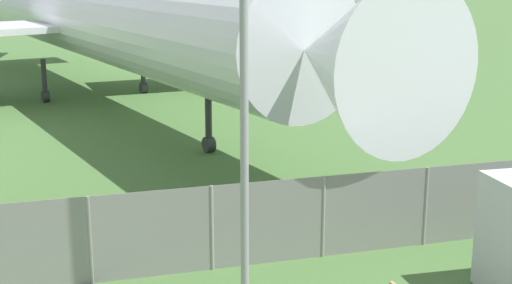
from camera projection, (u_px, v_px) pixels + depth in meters
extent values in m
cylinder|color=gray|center=(90.00, 241.00, 14.50)|extent=(0.07, 0.07, 1.89)
cylinder|color=gray|center=(212.00, 228.00, 15.19)|extent=(0.07, 0.07, 1.89)
cylinder|color=gray|center=(323.00, 217.00, 15.87)|extent=(0.07, 0.07, 1.89)
cylinder|color=gray|center=(426.00, 206.00, 16.56)|extent=(0.07, 0.07, 1.89)
cube|color=gray|center=(212.00, 228.00, 15.19)|extent=(56.00, 0.01, 1.89)
cylinder|color=silver|center=(103.00, 15.00, 33.20)|extent=(12.23, 33.43, 4.19)
cone|color=silver|center=(352.00, 59.00, 17.45)|extent=(5.09, 5.09, 4.19)
cube|color=silver|center=(262.00, 19.00, 39.47)|extent=(15.45, 6.26, 0.30)
cylinder|color=#939399|center=(223.00, 40.00, 38.94)|extent=(2.75, 4.12, 1.89)
cylinder|color=#2D2D33|center=(209.00, 124.00, 24.86)|extent=(0.24, 0.24, 2.07)
cylinder|color=#2D2D33|center=(209.00, 145.00, 25.04)|extent=(0.43, 0.62, 0.56)
cylinder|color=#2D2D33|center=(143.00, 73.00, 36.59)|extent=(0.24, 0.24, 2.07)
cylinder|color=#2D2D33|center=(144.00, 88.00, 36.77)|extent=(0.43, 0.62, 0.56)
cylinder|color=#2D2D33|center=(44.00, 81.00, 34.12)|extent=(0.24, 0.24, 2.07)
cylinder|color=#2D2D33|center=(46.00, 96.00, 34.31)|extent=(0.43, 0.62, 0.56)
cylinder|color=#99999E|center=(244.00, 73.00, 12.93)|extent=(0.16, 0.16, 8.98)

